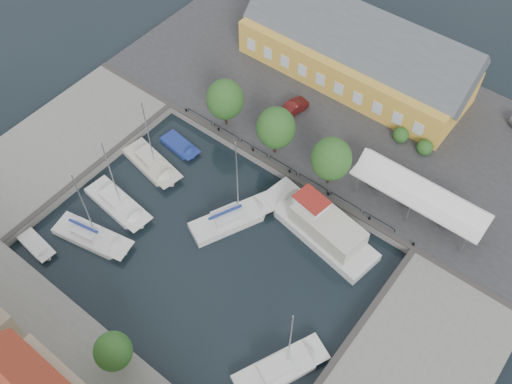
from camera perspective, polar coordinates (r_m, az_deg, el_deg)
ground at (r=58.01m, az=-3.66°, el=-4.63°), size 140.00×140.00×0.00m
north_quay at (r=69.74m, az=8.71°, el=8.34°), size 56.00×26.00×1.00m
west_quay at (r=68.42m, az=-19.05°, el=4.33°), size 12.00×24.00×1.00m
quay_edge_fittings at (r=59.11m, az=-0.73°, el=-1.03°), size 56.00×24.72×0.40m
warehouse at (r=71.64m, az=9.68°, el=13.83°), size 28.56×14.00×9.55m
tent_canopy at (r=58.76m, az=16.07°, el=-0.20°), size 14.00×4.00×2.83m
quay_trees at (r=60.65m, az=2.01°, el=6.43°), size 18.20×4.20×6.30m
car_red at (r=67.22m, az=3.55°, el=8.31°), size 2.44×4.58×1.43m
center_sailboat at (r=58.71m, az=-2.55°, el=-2.84°), size 6.21×9.25×12.47m
trawler at (r=57.70m, az=6.63°, el=-3.64°), size 13.89×6.13×5.00m
east_boat_c at (r=51.68m, az=2.25°, el=-17.37°), size 5.92×8.78×10.91m
west_boat_b at (r=64.39m, az=-10.41°, el=2.78°), size 8.24×4.00×10.91m
west_boat_c at (r=61.70m, az=-13.69°, el=-1.19°), size 8.56×3.43×11.28m
west_boat_d at (r=60.00m, az=-16.14°, el=-4.34°), size 8.85×4.25×11.45m
launch_sw at (r=61.35m, az=-21.07°, el=-5.09°), size 4.69×2.09×0.98m
launch_nw at (r=65.84m, az=-7.63°, el=4.56°), size 5.25×2.57×0.88m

